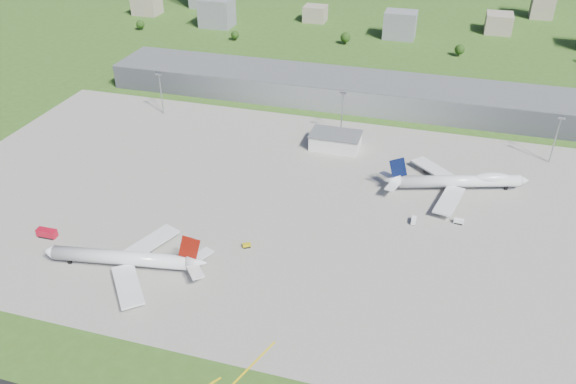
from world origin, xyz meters
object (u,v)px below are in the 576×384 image
(fire_truck, at_px, (47,233))
(van_white_far, at_px, (459,222))
(van_white_near, at_px, (414,221))
(airliner_red_twin, at_px, (126,259))
(airliner_blue_quad, at_px, (459,181))
(tug_yellow, at_px, (247,246))

(fire_truck, bearing_deg, van_white_far, 18.22)
(van_white_near, relative_size, van_white_far, 1.07)
(fire_truck, distance_m, van_white_far, 175.75)
(airliner_red_twin, xyz_separation_m, van_white_far, (123.06, 66.78, -3.69))
(airliner_blue_quad, relative_size, tug_yellow, 17.65)
(van_white_near, bearing_deg, fire_truck, 109.79)
(tug_yellow, relative_size, van_white_far, 0.88)
(fire_truck, xyz_separation_m, van_white_far, (165.92, 57.94, -0.73))
(airliner_blue_quad, xyz_separation_m, van_white_far, (1.12, -28.36, -3.89))
(airliner_red_twin, height_order, van_white_near, airliner_red_twin)
(tug_yellow, distance_m, van_white_near, 73.78)
(tug_yellow, xyz_separation_m, van_white_far, (83.08, 41.35, 0.24))
(airliner_blue_quad, bearing_deg, tug_yellow, -156.81)
(van_white_far, bearing_deg, airliner_red_twin, -146.97)
(airliner_blue_quad, relative_size, van_white_far, 15.59)
(airliner_red_twin, xyz_separation_m, airliner_blue_quad, (121.94, 95.13, 0.20))
(airliner_blue_quad, xyz_separation_m, fire_truck, (-164.81, -86.30, -3.16))
(airliner_red_twin, relative_size, airliner_blue_quad, 0.97)
(airliner_blue_quad, bearing_deg, airliner_red_twin, -159.23)
(airliner_red_twin, relative_size, tug_yellow, 17.20)
(fire_truck, height_order, van_white_far, fire_truck)
(van_white_near, distance_m, van_white_far, 19.55)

